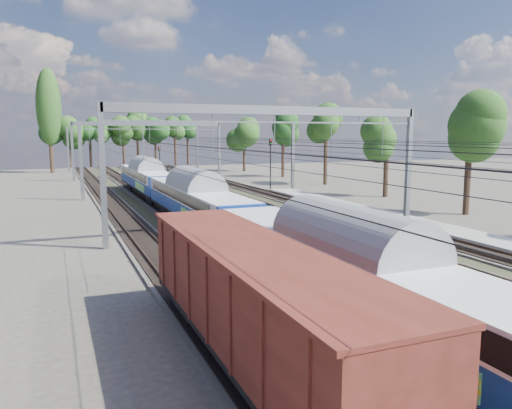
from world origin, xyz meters
name	(u,v)px	position (x,y,z in m)	size (l,w,h in m)	color
track_bed	(212,206)	(0.00, 45.00, 0.10)	(21.00, 130.00, 0.34)	#47423A
catenary	(194,140)	(0.33, 52.69, 6.40)	(25.65, 130.00, 9.00)	slate
tree_belt	(166,129)	(5.57, 91.81, 8.06)	(40.12, 99.89, 12.19)	black
poplar	(49,108)	(-14.50, 98.00, 11.89)	(4.40, 4.40, 19.04)	black
emu_train	(197,195)	(-4.50, 34.10, 2.60)	(3.02, 63.88, 4.42)	black
freight_boxcar	(252,298)	(-9.00, 11.57, 2.25)	(2.97, 14.32, 3.69)	black
worker	(168,172)	(3.03, 79.06, 0.95)	(0.69, 0.45, 1.89)	black
signal_near	(160,160)	(-0.09, 69.83, 3.39)	(0.39, 0.36, 5.35)	black
signal_far	(270,158)	(11.09, 55.85, 4.11)	(0.46, 0.43, 6.49)	black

